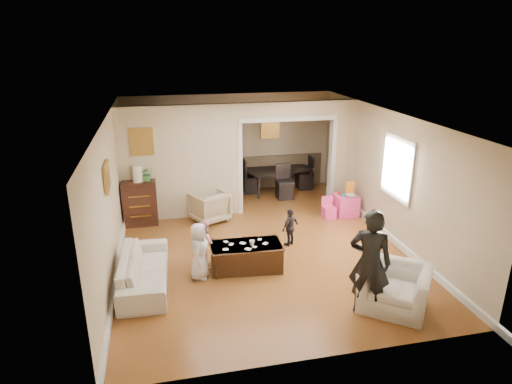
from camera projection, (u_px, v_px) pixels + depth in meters
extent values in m
plane|color=#915B25|center=(258.00, 244.00, 9.07)|extent=(7.00, 7.00, 0.00)
cube|color=beige|center=(181.00, 163.00, 10.01)|extent=(2.75, 0.18, 2.60)
cube|color=beige|center=(341.00, 154.00, 10.80)|extent=(0.55, 0.18, 2.60)
cube|color=beige|center=(288.00, 109.00, 10.14)|extent=(2.22, 0.18, 0.35)
cube|color=white|center=(398.00, 168.00, 8.74)|extent=(0.03, 0.95, 1.10)
cube|color=brown|center=(141.00, 142.00, 9.57)|extent=(0.45, 0.03, 0.55)
cube|color=brown|center=(107.00, 177.00, 7.37)|extent=(0.03, 0.55, 0.40)
cube|color=brown|center=(270.00, 127.00, 11.89)|extent=(0.45, 0.03, 0.55)
imported|color=silver|center=(144.00, 270.00, 7.49)|extent=(0.84, 1.96, 0.56)
imported|color=tan|center=(209.00, 206.00, 10.10)|extent=(1.00, 1.01, 0.69)
imported|color=silver|center=(394.00, 288.00, 6.86)|extent=(1.37, 1.35, 0.67)
cube|color=black|center=(140.00, 203.00, 9.86)|extent=(0.73, 0.41, 1.01)
cylinder|color=#FBF4CD|center=(138.00, 174.00, 9.63)|extent=(0.22, 0.22, 0.36)
imported|color=#397935|center=(147.00, 174.00, 9.68)|extent=(0.29, 0.25, 0.32)
cube|color=#392212|center=(246.00, 256.00, 8.04)|extent=(1.32, 0.76, 0.47)
imported|color=white|center=(252.00, 243.00, 7.92)|extent=(0.11, 0.11, 0.09)
cube|color=#F7418D|center=(346.00, 205.00, 10.46)|extent=(0.51, 0.51, 0.49)
cube|color=yellow|center=(350.00, 188.00, 10.44)|extent=(0.20, 0.07, 0.30)
cylinder|color=teal|center=(343.00, 195.00, 10.30)|extent=(0.08, 0.08, 0.08)
cube|color=red|center=(340.00, 193.00, 10.45)|extent=(0.10, 0.08, 0.05)
imported|color=silver|center=(350.00, 196.00, 10.27)|extent=(0.23, 0.23, 0.06)
imported|color=black|center=(278.00, 179.00, 12.11)|extent=(1.94, 1.39, 0.62)
imported|color=black|center=(370.00, 263.00, 6.55)|extent=(0.74, 0.67, 1.69)
imported|color=silver|center=(199.00, 251.00, 7.64)|extent=(0.45, 0.57, 1.02)
imported|color=pink|center=(205.00, 243.00, 8.10)|extent=(0.43, 0.50, 0.89)
imported|color=black|center=(290.00, 227.00, 8.89)|extent=(0.48, 0.41, 0.78)
cube|color=white|center=(248.00, 249.00, 7.79)|extent=(0.14, 0.14, 0.00)
cube|color=white|center=(260.00, 239.00, 8.16)|extent=(0.08, 0.09, 0.00)
cube|color=white|center=(226.00, 242.00, 8.06)|extent=(0.10, 0.11, 0.00)
cube|color=white|center=(231.00, 244.00, 7.96)|extent=(0.11, 0.11, 0.00)
cube|color=white|center=(226.00, 249.00, 7.77)|extent=(0.11, 0.09, 0.00)
cube|color=white|center=(265.00, 243.00, 7.99)|extent=(0.12, 0.12, 0.00)
cube|color=white|center=(254.00, 247.00, 7.86)|extent=(0.10, 0.09, 0.00)
cube|color=white|center=(243.00, 243.00, 8.01)|extent=(0.13, 0.13, 0.00)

